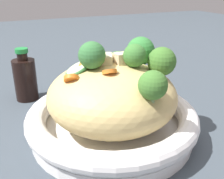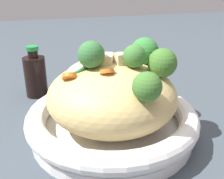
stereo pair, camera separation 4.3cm
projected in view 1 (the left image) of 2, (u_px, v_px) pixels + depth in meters
name	position (u px, v px, depth m)	size (l,w,h in m)	color
ground_plane	(112.00, 134.00, 0.47)	(3.00, 3.00, 0.00)	#3A434B
serving_bowl	(112.00, 120.00, 0.46)	(0.29, 0.29, 0.05)	white
noodle_heap	(112.00, 95.00, 0.44)	(0.22, 0.22, 0.11)	tan
broccoli_florets	(142.00, 60.00, 0.42)	(0.19, 0.17, 0.08)	#A1B777
carrot_coins	(92.00, 67.00, 0.43)	(0.14, 0.10, 0.04)	orange
zucchini_slices	(108.00, 62.00, 0.44)	(0.07, 0.15, 0.03)	beige
chicken_chunks	(111.00, 61.00, 0.42)	(0.05, 0.06, 0.02)	beige
soy_sauce_bottle	(25.00, 78.00, 0.58)	(0.05, 0.05, 0.12)	black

